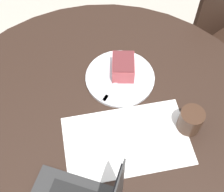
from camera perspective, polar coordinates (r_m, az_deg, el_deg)
name	(u,v)px	position (r m, az deg, el deg)	size (l,w,h in m)	color
ground_plane	(106,192)	(1.71, -1.02, -17.10)	(12.00, 12.00, 0.00)	#B7AD9E
dining_table	(104,143)	(1.13, -1.49, -8.58)	(1.20, 1.20, 0.73)	black
paper_document	(127,140)	(1.01, 2.70, -8.13)	(0.45, 0.36, 0.00)	white
plate	(120,78)	(1.13, 1.48, 3.38)	(0.25, 0.25, 0.01)	silver
cake_slice	(123,67)	(1.11, 2.06, 5.35)	(0.12, 0.13, 0.07)	#B74C51
fork	(113,87)	(1.09, 0.15, 1.64)	(0.16, 0.11, 0.00)	silver
coffee_glass	(190,120)	(1.02, 14.15, -4.35)	(0.08, 0.08, 0.09)	#3D2619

